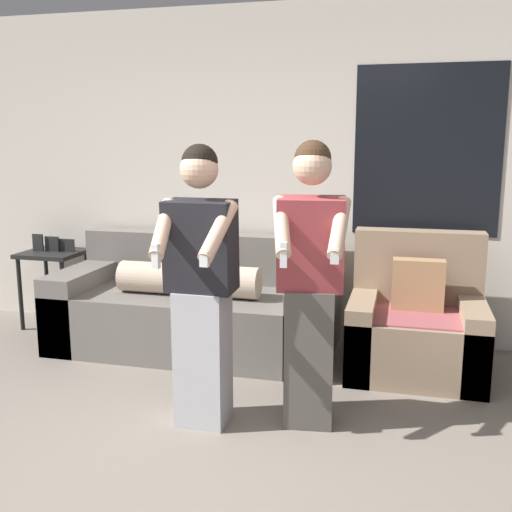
{
  "coord_description": "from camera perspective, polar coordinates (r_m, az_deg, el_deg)",
  "views": [
    {
      "loc": [
        1.0,
        -2.06,
        1.64
      ],
      "look_at": [
        0.19,
        1.12,
        1.0
      ],
      "focal_mm": 42.0,
      "sensor_mm": 36.0,
      "label": 1
    }
  ],
  "objects": [
    {
      "name": "couch",
      "position": [
        4.8,
        -5.66,
        -5.0
      ],
      "size": [
        2.18,
        0.99,
        0.87
      ],
      "color": "slate",
      "rests_on": "ground_plane"
    },
    {
      "name": "wall_back",
      "position": [
        4.97,
        2.88,
        7.75
      ],
      "size": [
        6.01,
        0.07,
        2.7
      ],
      "color": "silver",
      "rests_on": "ground_plane"
    },
    {
      "name": "side_table",
      "position": [
        5.57,
        -18.75,
        -0.57
      ],
      "size": [
        0.5,
        0.48,
        0.82
      ],
      "color": "black",
      "rests_on": "ground_plane"
    },
    {
      "name": "person_left",
      "position": [
        3.39,
        -5.25,
        -2.89
      ],
      "size": [
        0.45,
        0.46,
        1.62
      ],
      "color": "#B2B2B7",
      "rests_on": "ground_plane"
    },
    {
      "name": "person_right",
      "position": [
        3.38,
        5.19,
        -2.62
      ],
      "size": [
        0.43,
        0.5,
        1.64
      ],
      "color": "#56514C",
      "rests_on": "ground_plane"
    },
    {
      "name": "armchair",
      "position": [
        4.46,
        14.98,
        -6.48
      ],
      "size": [
        0.93,
        0.83,
        0.98
      ],
      "color": "#937A60",
      "rests_on": "ground_plane"
    }
  ]
}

